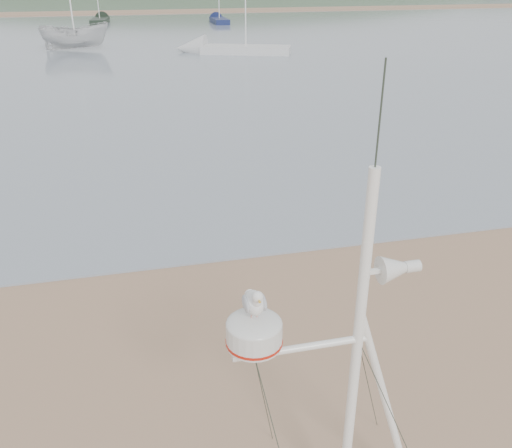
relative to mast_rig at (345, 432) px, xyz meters
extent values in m
plane|color=#8B6A50|center=(-2.35, 1.72, -1.15)|extent=(560.00, 560.00, 0.00)
cube|color=#8B6A50|center=(-2.35, 71.72, -1.08)|extent=(560.00, 7.00, 0.07)
ellipsoid|color=#1D3214|center=(37.65, 236.72, -23.15)|extent=(400.00, 180.00, 80.00)
ellipsoid|color=#1D3214|center=(177.65, 236.72, -16.55)|extent=(300.00, 135.00, 56.00)
cylinder|color=white|center=(0.06, 0.05, 0.81)|extent=(0.10, 0.10, 3.93)
cylinder|color=white|center=(0.48, 0.05, 0.12)|extent=(0.91, 0.08, 2.58)
cylinder|color=white|center=(-0.48, 0.05, 1.11)|extent=(1.28, 0.07, 0.07)
cylinder|color=#2D382D|center=(0.06, 0.05, 3.17)|extent=(0.02, 0.02, 0.88)
cube|color=white|center=(-0.92, 0.05, 1.18)|extent=(0.16, 0.16, 0.09)
cylinder|color=silver|center=(-0.92, 0.05, 1.33)|extent=(0.49, 0.49, 0.22)
cylinder|color=red|center=(-0.92, 0.05, 1.26)|extent=(0.50, 0.50, 0.02)
ellipsoid|color=silver|center=(-0.92, 0.05, 1.44)|extent=(0.49, 0.49, 0.14)
cone|color=silver|center=(0.33, 0.05, 1.81)|extent=(0.26, 0.26, 0.26)
cylinder|color=silver|center=(0.51, 0.05, 1.81)|extent=(0.14, 0.11, 0.11)
cube|color=white|center=(0.16, 0.05, 1.81)|extent=(0.20, 0.04, 0.04)
cylinder|color=tan|center=(-0.95, 0.05, 1.54)|extent=(0.01, 0.01, 0.07)
cylinder|color=tan|center=(-0.90, 0.05, 1.54)|extent=(0.01, 0.01, 0.07)
ellipsoid|color=white|center=(-0.92, 0.05, 1.66)|extent=(0.17, 0.27, 0.20)
ellipsoid|color=#ADB0B6|center=(-1.00, 0.04, 1.66)|extent=(0.05, 0.21, 0.13)
ellipsoid|color=#ADB0B6|center=(-0.85, 0.04, 1.66)|extent=(0.05, 0.21, 0.13)
cone|color=white|center=(-0.92, 0.19, 1.64)|extent=(0.09, 0.08, 0.09)
ellipsoid|color=white|center=(-0.92, -0.05, 1.74)|extent=(0.08, 0.08, 0.12)
sphere|color=white|center=(-0.92, -0.07, 1.80)|extent=(0.09, 0.09, 0.09)
cone|color=gold|center=(-0.92, -0.12, 1.79)|extent=(0.02, 0.05, 0.02)
imported|color=silver|center=(-4.77, 37.89, 1.24)|extent=(1.95, 1.91, 4.72)
cube|color=silver|center=(6.42, 33.31, -0.86)|extent=(6.23, 3.89, 0.50)
cone|color=silver|center=(2.87, 34.67, -0.86)|extent=(2.62, 2.52, 1.90)
cube|color=black|center=(-3.51, 57.63, -0.86)|extent=(1.95, 4.89, 0.50)
cone|color=black|center=(-3.23, 60.68, -0.86)|extent=(1.67, 1.80, 1.53)
cube|color=#141D48|center=(8.48, 54.98, -0.86)|extent=(1.43, 4.44, 0.50)
cone|color=#141D48|center=(8.48, 57.82, -0.86)|extent=(1.42, 1.56, 1.42)
camera|label=1|loc=(-1.81, -3.66, 4.21)|focal=38.00mm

